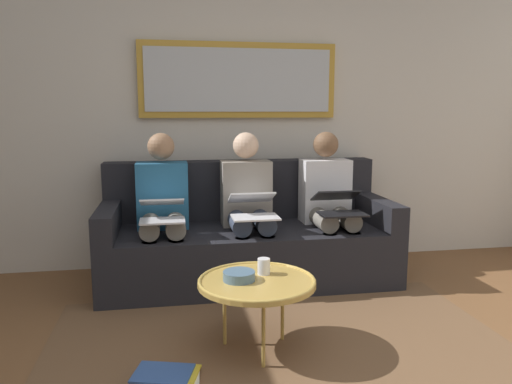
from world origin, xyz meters
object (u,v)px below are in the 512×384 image
(person_right, at_px, (163,206))
(laptop_silver, at_px, (162,210))
(cup, at_px, (264,266))
(laptop_white, at_px, (253,206))
(couch, at_px, (247,239))
(framed_mirror, at_px, (239,80))
(magazine_stack, at_px, (167,377))
(bowl, at_px, (239,276))
(person_middle, at_px, (248,203))
(person_left, at_px, (329,200))
(laptop_black, at_px, (339,203))
(coffee_table, at_px, (257,282))

(person_right, xyz_separation_m, laptop_silver, (0.00, 0.24, 0.02))
(cup, height_order, laptop_white, laptop_white)
(couch, xyz_separation_m, framed_mirror, (0.00, -0.39, 1.24))
(magazine_stack, bearing_deg, person_right, -89.27)
(framed_mirror, bearing_deg, laptop_white, 90.00)
(bowl, xyz_separation_m, person_middle, (-0.23, -1.13, 0.18))
(couch, relative_size, laptop_silver, 6.49)
(framed_mirror, height_order, magazine_stack, framed_mirror)
(framed_mirror, height_order, laptop_silver, framed_mirror)
(person_left, xyz_separation_m, laptop_silver, (1.28, 0.24, 0.02))
(laptop_white, xyz_separation_m, laptop_silver, (0.64, 0.02, -0.00))
(cup, relative_size, person_right, 0.08)
(framed_mirror, bearing_deg, person_right, 35.53)
(cup, height_order, person_right, person_right)
(framed_mirror, relative_size, person_middle, 1.43)
(couch, bearing_deg, laptop_white, 90.00)
(laptop_white, distance_m, person_right, 0.68)
(cup, xyz_separation_m, laptop_black, (-0.72, -0.82, 0.18))
(framed_mirror, bearing_deg, laptop_silver, 47.59)
(person_left, xyz_separation_m, magazine_stack, (1.26, 1.39, -0.58))
(coffee_table, xyz_separation_m, person_middle, (-0.14, -1.15, 0.22))
(person_right, bearing_deg, laptop_silver, 90.00)
(person_right, bearing_deg, couch, -173.87)
(couch, height_order, bowl, couch)
(couch, relative_size, person_middle, 1.93)
(person_left, xyz_separation_m, laptop_black, (0.00, 0.23, 0.02))
(couch, xyz_separation_m, laptop_black, (-0.64, 0.30, 0.32))
(coffee_table, bearing_deg, couch, -96.43)
(magazine_stack, bearing_deg, person_middle, -114.13)
(coffee_table, bearing_deg, laptop_silver, -60.95)
(coffee_table, relative_size, cup, 7.09)
(bowl, bearing_deg, coffee_table, 170.17)
(person_middle, distance_m, magazine_stack, 1.63)
(laptop_black, relative_size, laptop_white, 0.97)
(coffee_table, distance_m, laptop_white, 0.96)
(person_middle, relative_size, laptop_white, 2.93)
(person_right, bearing_deg, framed_mirror, -144.47)
(person_left, relative_size, magazine_stack, 3.21)
(laptop_silver, bearing_deg, magazine_stack, 90.88)
(cup, bearing_deg, person_left, -124.36)
(framed_mirror, xyz_separation_m, laptop_black, (-0.64, 0.69, -0.92))
(magazine_stack, bearing_deg, laptop_silver, -89.12)
(person_left, distance_m, person_right, 1.28)
(coffee_table, bearing_deg, person_middle, -96.81)
(framed_mirror, relative_size, coffee_table, 2.55)
(person_left, height_order, magazine_stack, person_left)
(person_middle, xyz_separation_m, laptop_silver, (0.64, 0.24, 0.02))
(cup, height_order, person_middle, person_middle)
(person_left, bearing_deg, framed_mirror, -35.53)
(couch, xyz_separation_m, laptop_silver, (0.64, 0.31, 0.31))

